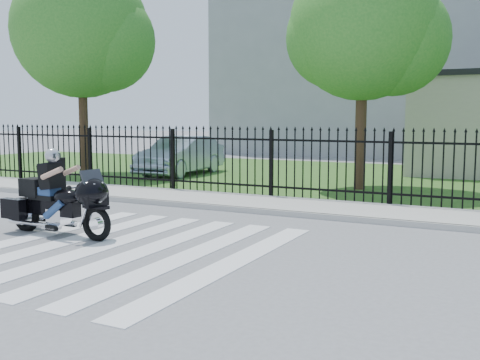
% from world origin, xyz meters
% --- Properties ---
extents(ground, '(120.00, 120.00, 0.00)m').
position_xyz_m(ground, '(0.00, 0.00, 0.00)').
color(ground, slate).
rests_on(ground, ground).
extents(crosswalk, '(5.00, 5.50, 0.01)m').
position_xyz_m(crosswalk, '(0.00, 0.00, 0.01)').
color(crosswalk, silver).
rests_on(crosswalk, ground).
extents(sidewalk, '(40.00, 2.00, 0.12)m').
position_xyz_m(sidewalk, '(0.00, 5.00, 0.06)').
color(sidewalk, '#ADAAA3').
rests_on(sidewalk, ground).
extents(curb, '(40.00, 0.12, 0.12)m').
position_xyz_m(curb, '(0.00, 4.00, 0.06)').
color(curb, '#ADAAA3').
rests_on(curb, ground).
extents(grass_strip, '(40.00, 12.00, 0.02)m').
position_xyz_m(grass_strip, '(0.00, 12.00, 0.01)').
color(grass_strip, '#2C5C1F').
rests_on(grass_strip, ground).
extents(iron_fence, '(26.00, 0.04, 1.80)m').
position_xyz_m(iron_fence, '(0.00, 6.00, 0.90)').
color(iron_fence, black).
rests_on(iron_fence, ground).
extents(tree_left, '(4.80, 4.80, 7.58)m').
position_xyz_m(tree_left, '(-8.50, 8.50, 5.17)').
color(tree_left, '#382316').
rests_on(tree_left, ground).
extents(tree_mid, '(4.20, 4.20, 6.78)m').
position_xyz_m(tree_mid, '(1.50, 9.00, 4.67)').
color(tree_mid, '#382316').
rests_on(tree_mid, ground).
extents(building_tall, '(15.00, 10.00, 12.00)m').
position_xyz_m(building_tall, '(-3.00, 26.00, 6.00)').
color(building_tall, '#95979D').
rests_on(building_tall, ground).
extents(motorcycle_rider, '(2.44, 0.79, 1.61)m').
position_xyz_m(motorcycle_rider, '(-1.76, 0.34, 0.66)').
color(motorcycle_rider, black).
rests_on(motorcycle_rider, ground).
extents(parked_car, '(1.68, 4.31, 1.40)m').
position_xyz_m(parked_car, '(-5.38, 10.07, 0.72)').
color(parked_car, '#9AAAC2').
rests_on(parked_car, grass_strip).
extents(litter_bin, '(0.49, 0.49, 0.90)m').
position_xyz_m(litter_bin, '(-5.63, 4.30, 0.57)').
color(litter_bin, black).
rests_on(litter_bin, sidewalk).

